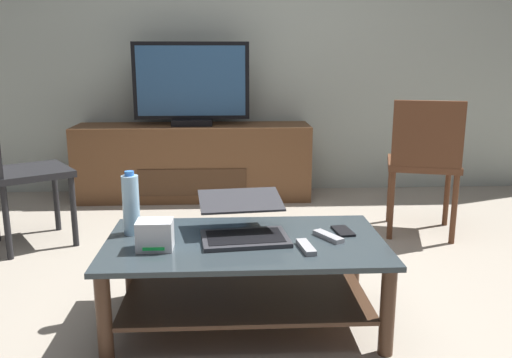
{
  "coord_description": "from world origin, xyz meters",
  "views": [
    {
      "loc": [
        -0.19,
        -2.33,
        1.16
      ],
      "look_at": [
        -0.05,
        0.31,
        0.54
      ],
      "focal_mm": 37.25,
      "sensor_mm": 36.0,
      "label": 1
    }
  ],
  "objects_px": {
    "water_bottle_near": "(131,204)",
    "cell_phone": "(343,231)",
    "media_cabinet": "(194,162)",
    "television": "(191,86)",
    "coffee_table": "(245,266)",
    "side_chair": "(13,162)",
    "dining_chair": "(424,159)",
    "soundbar_remote": "(306,247)",
    "tv_remote": "(328,236)",
    "laptop": "(243,223)",
    "router_box": "(155,235)"
  },
  "relations": [
    {
      "from": "laptop",
      "to": "cell_phone",
      "type": "height_order",
      "value": "laptop"
    },
    {
      "from": "side_chair",
      "to": "dining_chair",
      "type": "bearing_deg",
      "value": 1.6
    },
    {
      "from": "tv_remote",
      "to": "cell_phone",
      "type": "bearing_deg",
      "value": 15.53
    },
    {
      "from": "cell_phone",
      "to": "tv_remote",
      "type": "bearing_deg",
      "value": -142.44
    },
    {
      "from": "television",
      "to": "router_box",
      "type": "relative_size",
      "value": 6.33
    },
    {
      "from": "media_cabinet",
      "to": "router_box",
      "type": "bearing_deg",
      "value": -90.34
    },
    {
      "from": "media_cabinet",
      "to": "side_chair",
      "type": "distance_m",
      "value": 1.5
    },
    {
      "from": "cell_phone",
      "to": "side_chair",
      "type": "bearing_deg",
      "value": 144.47
    },
    {
      "from": "router_box",
      "to": "soundbar_remote",
      "type": "distance_m",
      "value": 0.62
    },
    {
      "from": "soundbar_remote",
      "to": "side_chair",
      "type": "bearing_deg",
      "value": 136.15
    },
    {
      "from": "router_box",
      "to": "tv_remote",
      "type": "bearing_deg",
      "value": 6.99
    },
    {
      "from": "television",
      "to": "water_bottle_near",
      "type": "xyz_separation_m",
      "value": [
        -0.14,
        -2.0,
        -0.4
      ]
    },
    {
      "from": "television",
      "to": "laptop",
      "type": "distance_m",
      "value": 2.14
    },
    {
      "from": "router_box",
      "to": "cell_phone",
      "type": "bearing_deg",
      "value": 11.98
    },
    {
      "from": "coffee_table",
      "to": "dining_chair",
      "type": "bearing_deg",
      "value": 43.29
    },
    {
      "from": "coffee_table",
      "to": "router_box",
      "type": "xyz_separation_m",
      "value": [
        -0.37,
        -0.09,
        0.18
      ]
    },
    {
      "from": "water_bottle_near",
      "to": "soundbar_remote",
      "type": "xyz_separation_m",
      "value": [
        0.74,
        -0.23,
        -0.12
      ]
    },
    {
      "from": "media_cabinet",
      "to": "television",
      "type": "bearing_deg",
      "value": -90.0
    },
    {
      "from": "router_box",
      "to": "water_bottle_near",
      "type": "bearing_deg",
      "value": 122.62
    },
    {
      "from": "side_chair",
      "to": "router_box",
      "type": "bearing_deg",
      "value": -48.8
    },
    {
      "from": "side_chair",
      "to": "router_box",
      "type": "xyz_separation_m",
      "value": [
        0.99,
        -1.13,
        -0.09
      ]
    },
    {
      "from": "router_box",
      "to": "laptop",
      "type": "bearing_deg",
      "value": 21.26
    },
    {
      "from": "side_chair",
      "to": "tv_remote",
      "type": "relative_size",
      "value": 5.97
    },
    {
      "from": "side_chair",
      "to": "laptop",
      "type": "distance_m",
      "value": 1.67
    },
    {
      "from": "router_box",
      "to": "side_chair",
      "type": "bearing_deg",
      "value": 131.2
    },
    {
      "from": "media_cabinet",
      "to": "cell_phone",
      "type": "relative_size",
      "value": 13.47
    },
    {
      "from": "router_box",
      "to": "soundbar_remote",
      "type": "relative_size",
      "value": 0.9
    },
    {
      "from": "water_bottle_near",
      "to": "tv_remote",
      "type": "xyz_separation_m",
      "value": [
        0.85,
        -0.11,
        -0.12
      ]
    },
    {
      "from": "television",
      "to": "soundbar_remote",
      "type": "distance_m",
      "value": 2.37
    },
    {
      "from": "tv_remote",
      "to": "soundbar_remote",
      "type": "height_order",
      "value": "same"
    },
    {
      "from": "water_bottle_near",
      "to": "side_chair",
      "type": "bearing_deg",
      "value": 132.79
    },
    {
      "from": "media_cabinet",
      "to": "side_chair",
      "type": "height_order",
      "value": "side_chair"
    },
    {
      "from": "media_cabinet",
      "to": "dining_chair",
      "type": "relative_size",
      "value": 2.12
    },
    {
      "from": "soundbar_remote",
      "to": "laptop",
      "type": "bearing_deg",
      "value": 137.14
    },
    {
      "from": "dining_chair",
      "to": "cell_phone",
      "type": "xyz_separation_m",
      "value": [
        -0.74,
        -1.03,
        -0.12
      ]
    },
    {
      "from": "dining_chair",
      "to": "cell_phone",
      "type": "bearing_deg",
      "value": -125.67
    },
    {
      "from": "side_chair",
      "to": "cell_phone",
      "type": "xyz_separation_m",
      "value": [
        1.79,
        -0.95,
        -0.14
      ]
    },
    {
      "from": "coffee_table",
      "to": "side_chair",
      "type": "relative_size",
      "value": 1.24
    },
    {
      "from": "television",
      "to": "water_bottle_near",
      "type": "bearing_deg",
      "value": -94.01
    },
    {
      "from": "water_bottle_near",
      "to": "cell_phone",
      "type": "distance_m",
      "value": 0.94
    },
    {
      "from": "television",
      "to": "dining_chair",
      "type": "distance_m",
      "value": 1.88
    },
    {
      "from": "media_cabinet",
      "to": "television",
      "type": "xyz_separation_m",
      "value": [
        0.0,
        -0.02,
        0.62
      ]
    },
    {
      "from": "side_chair",
      "to": "cell_phone",
      "type": "distance_m",
      "value": 2.04
    },
    {
      "from": "cell_phone",
      "to": "tv_remote",
      "type": "xyz_separation_m",
      "value": [
        -0.08,
        -0.08,
        0.01
      ]
    },
    {
      "from": "media_cabinet",
      "to": "water_bottle_near",
      "type": "distance_m",
      "value": 2.04
    },
    {
      "from": "media_cabinet",
      "to": "laptop",
      "type": "bearing_deg",
      "value": -80.52
    },
    {
      "from": "laptop",
      "to": "cell_phone",
      "type": "xyz_separation_m",
      "value": [
        0.45,
        0.03,
        -0.06
      ]
    },
    {
      "from": "side_chair",
      "to": "water_bottle_near",
      "type": "distance_m",
      "value": 1.26
    },
    {
      "from": "laptop",
      "to": "soundbar_remote",
      "type": "relative_size",
      "value": 2.65
    },
    {
      "from": "cell_phone",
      "to": "dining_chair",
      "type": "bearing_deg",
      "value": 46.84
    }
  ]
}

